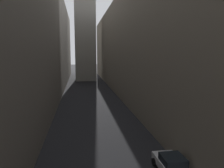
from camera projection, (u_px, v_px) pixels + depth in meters
name	position (u px, v px, depth m)	size (l,w,h in m)	color
ground_plane	(92.00, 103.00, 37.68)	(264.00, 264.00, 0.00)	black
building_block_left	(24.00, 39.00, 36.48)	(11.03, 108.00, 21.96)	#60594F
building_block_right	(158.00, 46.00, 40.07)	(13.88, 108.00, 19.80)	#756B5B
parked_car_right_far	(172.00, 165.00, 15.32)	(1.89, 3.91, 1.42)	silver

